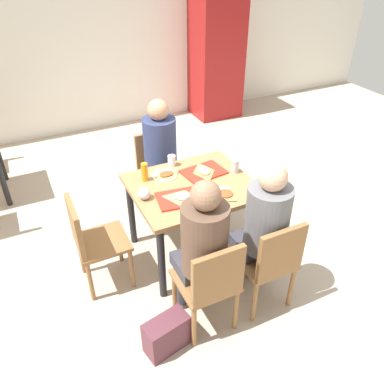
{
  "coord_description": "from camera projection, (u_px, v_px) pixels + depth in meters",
  "views": [
    {
      "loc": [
        -1.18,
        -2.44,
        2.49
      ],
      "look_at": [
        0.0,
        0.0,
        0.67
      ],
      "focal_mm": 36.15,
      "sensor_mm": 36.0,
      "label": 1
    }
  ],
  "objects": [
    {
      "name": "ground_plane",
      "position": [
        192.0,
        252.0,
        3.64
      ],
      "size": [
        10.0,
        10.0,
        0.02
      ],
      "primitive_type": "cube",
      "color": "#B7A893"
    },
    {
      "name": "back_wall",
      "position": [
        90.0,
        30.0,
        5.25
      ],
      "size": [
        10.0,
        0.1,
        2.8
      ],
      "primitive_type": "cube",
      "color": "silver",
      "rests_on": "ground_plane"
    },
    {
      "name": "main_table",
      "position": [
        192.0,
        195.0,
        3.28
      ],
      "size": [
        1.01,
        0.86,
        0.74
      ],
      "color": "#9E7247",
      "rests_on": "ground_plane"
    },
    {
      "name": "chair_near_left",
      "position": [
        211.0,
        282.0,
        2.67
      ],
      "size": [
        0.4,
        0.4,
        0.84
      ],
      "color": "olive",
      "rests_on": "ground_plane"
    },
    {
      "name": "chair_near_right",
      "position": [
        271.0,
        260.0,
        2.85
      ],
      "size": [
        0.4,
        0.4,
        0.84
      ],
      "color": "olive",
      "rests_on": "ground_plane"
    },
    {
      "name": "chair_far_side",
      "position": [
        158.0,
        167.0,
        3.98
      ],
      "size": [
        0.4,
        0.4,
        0.84
      ],
      "color": "olive",
      "rests_on": "ground_plane"
    },
    {
      "name": "chair_left_end",
      "position": [
        91.0,
        239.0,
        3.05
      ],
      "size": [
        0.4,
        0.4,
        0.84
      ],
      "color": "olive",
      "rests_on": "ground_plane"
    },
    {
      "name": "person_in_red",
      "position": [
        202.0,
        243.0,
        2.63
      ],
      "size": [
        0.32,
        0.42,
        1.25
      ],
      "color": "#383842",
      "rests_on": "ground_plane"
    },
    {
      "name": "person_in_brown_jacket",
      "position": [
        263.0,
        223.0,
        2.81
      ],
      "size": [
        0.32,
        0.42,
        1.25
      ],
      "color": "#383842",
      "rests_on": "ground_plane"
    },
    {
      "name": "person_far_side",
      "position": [
        162.0,
        152.0,
        3.73
      ],
      "size": [
        0.32,
        0.42,
        1.25
      ],
      "color": "#383842",
      "rests_on": "ground_plane"
    },
    {
      "name": "tray_red_near",
      "position": [
        180.0,
        198.0,
        3.04
      ],
      "size": [
        0.39,
        0.31,
        0.02
      ],
      "primitive_type": "cube",
      "rotation": [
        0.0,
        0.0,
        -0.15
      ],
      "color": "red",
      "rests_on": "main_table"
    },
    {
      "name": "tray_red_far",
      "position": [
        204.0,
        172.0,
        3.38
      ],
      "size": [
        0.39,
        0.3,
        0.02
      ],
      "primitive_type": "cube",
      "rotation": [
        0.0,
        0.0,
        0.12
      ],
      "color": "red",
      "rests_on": "main_table"
    },
    {
      "name": "paper_plate_center",
      "position": [
        164.0,
        175.0,
        3.34
      ],
      "size": [
        0.22,
        0.22,
        0.01
      ],
      "primitive_type": "cylinder",
      "color": "white",
      "rests_on": "main_table"
    },
    {
      "name": "paper_plate_near_edge",
      "position": [
        222.0,
        194.0,
        3.1
      ],
      "size": [
        0.22,
        0.22,
        0.01
      ],
      "primitive_type": "cylinder",
      "color": "white",
      "rests_on": "main_table"
    },
    {
      "name": "pizza_slice_a",
      "position": [
        183.0,
        197.0,
        3.03
      ],
      "size": [
        0.28,
        0.26,
        0.02
      ],
      "color": "#DBAD60",
      "rests_on": "tray_red_near"
    },
    {
      "name": "pizza_slice_b",
      "position": [
        204.0,
        171.0,
        3.36
      ],
      "size": [
        0.18,
        0.25,
        0.02
      ],
      "color": "#C68C47",
      "rests_on": "tray_red_far"
    },
    {
      "name": "pizza_slice_c",
      "position": [
        166.0,
        174.0,
        3.33
      ],
      "size": [
        0.2,
        0.16,
        0.02
      ],
      "color": "tan",
      "rests_on": "paper_plate_center"
    },
    {
      "name": "pizza_slice_d",
      "position": [
        226.0,
        194.0,
        3.08
      ],
      "size": [
        0.22,
        0.22,
        0.02
      ],
      "color": "tan",
      "rests_on": "paper_plate_near_edge"
    },
    {
      "name": "plastic_cup_a",
      "position": [
        172.0,
        161.0,
        3.46
      ],
      "size": [
        0.07,
        0.07,
        0.1
      ],
      "primitive_type": "cylinder",
      "color": "white",
      "rests_on": "main_table"
    },
    {
      "name": "plastic_cup_b",
      "position": [
        216.0,
        202.0,
        2.93
      ],
      "size": [
        0.07,
        0.07,
        0.1
      ],
      "primitive_type": "cylinder",
      "color": "white",
      "rests_on": "main_table"
    },
    {
      "name": "soda_can",
      "position": [
        235.0,
        166.0,
        3.36
      ],
      "size": [
        0.07,
        0.07,
        0.12
      ],
      "primitive_type": "cylinder",
      "color": "#B7BCC6",
      "rests_on": "main_table"
    },
    {
      "name": "condiment_bottle",
      "position": [
        145.0,
        172.0,
        3.24
      ],
      "size": [
        0.06,
        0.06,
        0.16
      ],
      "primitive_type": "cylinder",
      "color": "orange",
      "rests_on": "main_table"
    },
    {
      "name": "foil_bundle",
      "position": [
        144.0,
        193.0,
        3.02
      ],
      "size": [
        0.1,
        0.1,
        0.1
      ],
      "primitive_type": "sphere",
      "color": "silver",
      "rests_on": "main_table"
    },
    {
      "name": "handbag",
      "position": [
        167.0,
        334.0,
        2.72
      ],
      "size": [
        0.35,
        0.22,
        0.28
      ],
      "primitive_type": "cube",
      "rotation": [
        0.0,
        0.0,
        0.2
      ],
      "color": "#592D38",
      "rests_on": "ground_plane"
    },
    {
      "name": "drink_fridge",
      "position": [
        216.0,
        55.0,
        5.89
      ],
      "size": [
        0.7,
        0.6,
        1.9
      ],
      "primitive_type": "cube",
      "color": "maroon",
      "rests_on": "ground_plane"
    }
  ]
}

